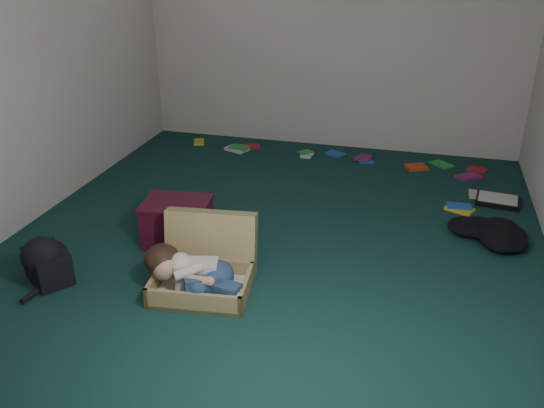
% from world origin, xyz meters
% --- Properties ---
extents(floor, '(4.50, 4.50, 0.00)m').
position_xyz_m(floor, '(0.00, 0.00, 0.00)').
color(floor, '#133735').
rests_on(floor, ground).
extents(wall_back, '(4.50, 0.00, 4.50)m').
position_xyz_m(wall_back, '(0.00, 2.25, 1.30)').
color(wall_back, silver).
rests_on(wall_back, ground).
extents(wall_front, '(4.50, 0.00, 4.50)m').
position_xyz_m(wall_front, '(0.00, -2.25, 1.30)').
color(wall_front, silver).
rests_on(wall_front, ground).
extents(wall_left, '(0.00, 4.50, 4.50)m').
position_xyz_m(wall_left, '(-2.00, 0.00, 1.30)').
color(wall_left, silver).
rests_on(wall_left, ground).
extents(suitcase, '(0.68, 0.67, 0.46)m').
position_xyz_m(suitcase, '(-0.29, -0.76, 0.14)').
color(suitcase, tan).
rests_on(suitcase, floor).
extents(person, '(0.68, 0.33, 0.28)m').
position_xyz_m(person, '(-0.32, -0.92, 0.18)').
color(person, silver).
rests_on(person, suitcase).
extents(maroon_bin, '(0.53, 0.44, 0.34)m').
position_xyz_m(maroon_bin, '(-0.70, -0.27, 0.17)').
color(maroon_bin, '#480E21').
rests_on(maroon_bin, floor).
extents(backpack, '(0.53, 0.51, 0.25)m').
position_xyz_m(backpack, '(-1.33, -0.99, 0.12)').
color(backpack, black).
rests_on(backpack, floor).
extents(clothing_pile, '(0.48, 0.40, 0.15)m').
position_xyz_m(clothing_pile, '(1.56, 0.40, 0.08)').
color(clothing_pile, black).
rests_on(clothing_pile, floor).
extents(paper_tray, '(0.39, 0.31, 0.05)m').
position_xyz_m(paper_tray, '(1.70, 1.11, 0.02)').
color(paper_tray, black).
rests_on(paper_tray, floor).
extents(book_scatter, '(3.19, 1.32, 0.02)m').
position_xyz_m(book_scatter, '(0.46, 1.72, 0.01)').
color(book_scatter, yellow).
rests_on(book_scatter, floor).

